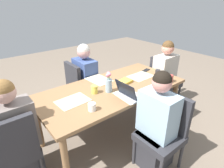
{
  "coord_description": "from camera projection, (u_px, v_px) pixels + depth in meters",
  "views": [
    {
      "loc": [
        1.38,
        1.7,
        1.85
      ],
      "look_at": [
        0.0,
        0.0,
        0.8
      ],
      "focal_mm": 29.86,
      "sensor_mm": 36.0,
      "label": 1
    }
  ],
  "objects": [
    {
      "name": "placemat_head_right_left_far",
      "position": [
        73.0,
        101.0,
        2.13
      ],
      "size": [
        0.37,
        0.28,
        0.0
      ],
      "primitive_type": "cube",
      "rotation": [
        0.0,
        0.0,
        3.19
      ],
      "color": "beige",
      "rests_on": "dining_table"
    },
    {
      "name": "person_head_right_left_far",
      "position": [
        18.0,
        140.0,
        1.87
      ],
      "size": [
        0.4,
        0.36,
        1.19
      ],
      "color": "#2D2D33",
      "rests_on": "ground_plane"
    },
    {
      "name": "dining_table",
      "position": [
        112.0,
        93.0,
        2.49
      ],
      "size": [
        1.97,
        0.93,
        0.75
      ],
      "color": "olive",
      "rests_on": "ground_plane"
    },
    {
      "name": "coffee_mug_centre_right",
      "position": [
        92.0,
        107.0,
        1.95
      ],
      "size": [
        0.08,
        0.08,
        0.08
      ],
      "primitive_type": "cylinder",
      "color": "white",
      "rests_on": "dining_table"
    },
    {
      "name": "ground_plane",
      "position": [
        112.0,
        132.0,
        2.77
      ],
      "size": [
        10.0,
        10.0,
        0.0
      ],
      "primitive_type": "plane",
      "color": "#756656"
    },
    {
      "name": "person_near_right_near",
      "position": [
        86.0,
        84.0,
        3.05
      ],
      "size": [
        0.36,
        0.4,
        1.19
      ],
      "color": "#2D2D33",
      "rests_on": "ground_plane"
    },
    {
      "name": "chair_far_left_mid",
      "position": [
        164.0,
        129.0,
        2.07
      ],
      "size": [
        0.44,
        0.44,
        0.9
      ],
      "color": "#2D2D33",
      "rests_on": "ground_plane"
    },
    {
      "name": "laptop_far_left_mid",
      "position": [
        129.0,
        94.0,
        2.2
      ],
      "size": [
        0.22,
        0.32,
        0.21
      ],
      "color": "silver",
      "rests_on": "dining_table"
    },
    {
      "name": "phone_black",
      "position": [
        146.0,
        70.0,
        3.0
      ],
      "size": [
        0.16,
        0.1,
        0.01
      ],
      "primitive_type": "cube",
      "rotation": [
        0.0,
        0.0,
        0.21
      ],
      "color": "black",
      "rests_on": "dining_table"
    },
    {
      "name": "placemat_near_right_near",
      "position": [
        99.0,
        80.0,
        2.67
      ],
      "size": [
        0.29,
        0.38,
        0.0
      ],
      "primitive_type": "cube",
      "rotation": [
        0.0,
        0.0,
        1.64
      ],
      "color": "beige",
      "rests_on": "dining_table"
    },
    {
      "name": "placemat_head_left_left_near",
      "position": [
        141.0,
        76.0,
        2.79
      ],
      "size": [
        0.36,
        0.26,
        0.0
      ],
      "primitive_type": "cube",
      "rotation": [
        0.0,
        0.0,
        0.01
      ],
      "color": "beige",
      "rests_on": "dining_table"
    },
    {
      "name": "placemat_far_left_mid",
      "position": [
        129.0,
        96.0,
        2.25
      ],
      "size": [
        0.29,
        0.38,
        0.0
      ],
      "primitive_type": "cube",
      "rotation": [
        0.0,
        0.0,
        -1.64
      ],
      "color": "beige",
      "rests_on": "dining_table"
    },
    {
      "name": "person_head_left_left_near",
      "position": [
        164.0,
        79.0,
        3.26
      ],
      "size": [
        0.4,
        0.36,
        1.19
      ],
      "color": "#2D2D33",
      "rests_on": "ground_plane"
    },
    {
      "name": "chair_head_right_left_far",
      "position": [
        14.0,
        149.0,
        1.8
      ],
      "size": [
        0.44,
        0.44,
        0.9
      ],
      "color": "#2D2D33",
      "rests_on": "ground_plane"
    },
    {
      "name": "book_blue_cover",
      "position": [
        125.0,
        82.0,
        2.58
      ],
      "size": [
        0.22,
        0.17,
        0.04
      ],
      "primitive_type": "cube",
      "rotation": [
        0.0,
        0.0,
        0.14
      ],
      "color": "gold",
      "rests_on": "dining_table"
    },
    {
      "name": "flower_vase",
      "position": [
        109.0,
        83.0,
        2.3
      ],
      "size": [
        0.09,
        0.08,
        0.26
      ],
      "color": "#8EA8B7",
      "rests_on": "dining_table"
    },
    {
      "name": "person_far_left_mid",
      "position": [
        156.0,
        127.0,
        2.06
      ],
      "size": [
        0.36,
        0.4,
        1.19
      ],
      "color": "#2D2D33",
      "rests_on": "ground_plane"
    },
    {
      "name": "chair_near_right_near",
      "position": [
        80.0,
        86.0,
        3.06
      ],
      "size": [
        0.44,
        0.44,
        0.9
      ],
      "color": "#2D2D33",
      "rests_on": "ground_plane"
    },
    {
      "name": "coffee_mug_near_right",
      "position": [
        158.0,
        72.0,
        2.83
      ],
      "size": [
        0.07,
        0.07,
        0.08
      ],
      "primitive_type": "cylinder",
      "color": "#232328",
      "rests_on": "dining_table"
    },
    {
      "name": "coffee_mug_centre_left",
      "position": [
        94.0,
        89.0,
        2.29
      ],
      "size": [
        0.08,
        0.08,
        0.1
      ],
      "primitive_type": "cylinder",
      "color": "#DBC64C",
      "rests_on": "dining_table"
    },
    {
      "name": "chair_head_left_left_near",
      "position": [
        162.0,
        78.0,
        3.36
      ],
      "size": [
        0.44,
        0.44,
        0.9
      ],
      "color": "#2D2D33",
      "rests_on": "ground_plane"
    },
    {
      "name": "coffee_mug_near_left",
      "position": [
        170.0,
        79.0,
        2.58
      ],
      "size": [
        0.07,
        0.07,
        0.1
      ],
      "primitive_type": "cylinder",
      "color": "#AD3D38",
      "rests_on": "dining_table"
    }
  ]
}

